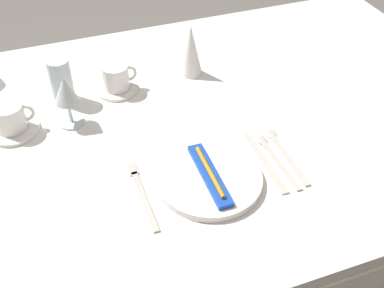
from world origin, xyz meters
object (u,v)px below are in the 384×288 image
spoon_soup (273,154)px  drink_tumbler (62,83)px  toothbrush_package (210,174)px  spoon_dessert (282,149)px  dinner_plate (209,179)px  fork_outer (142,192)px  napkin_folded (191,50)px  coffee_cup_left (116,77)px  wine_glass_centre (66,93)px  dinner_knife (266,163)px  coffee_cup_right (11,117)px

spoon_soup → drink_tumbler: drink_tumbler is taller
toothbrush_package → spoon_dessert: 0.22m
dinner_plate → fork_outer: 0.16m
dinner_plate → spoon_dessert: size_ratio=1.13×
spoon_dessert → napkin_folded: size_ratio=1.36×
coffee_cup_left → drink_tumbler: bearing=178.1°
dinner_plate → toothbrush_package: toothbrush_package is taller
spoon_soup → napkin_folded: napkin_folded is taller
spoon_dessert → wine_glass_centre: 0.57m
toothbrush_package → napkin_folded: (0.12, 0.45, 0.05)m
coffee_cup_left → napkin_folded: napkin_folded is taller
dinner_knife → spoon_dessert: bearing=28.3°
drink_tumbler → napkin_folded: 0.39m
spoon_dessert → wine_glass_centre: size_ratio=1.53×
dinner_plate → spoon_dessert: bearing=11.7°
dinner_plate → coffee_cup_left: 0.46m
spoon_soup → napkin_folded: (-0.07, 0.42, 0.08)m
dinner_plate → toothbrush_package: (-0.00, 0.00, 0.02)m
dinner_plate → coffee_cup_right: (-0.42, 0.35, 0.04)m
spoon_dessert → toothbrush_package: bearing=-168.3°
fork_outer → spoon_dessert: bearing=3.7°
dinner_knife → coffee_cup_left: (-0.27, 0.43, 0.04)m
dinner_knife → spoon_soup: 0.04m
fork_outer → napkin_folded: napkin_folded is taller
dinner_knife → dinner_plate: bearing=-175.8°
fork_outer → dinner_knife: 0.31m
spoon_soup → coffee_cup_right: (-0.60, 0.32, 0.04)m
toothbrush_package → fork_outer: toothbrush_package is taller
spoon_dessert → drink_tumbler: bearing=140.3°
coffee_cup_left → coffee_cup_right: same height
wine_glass_centre → dinner_knife: bearing=-37.4°
dinner_knife → drink_tumbler: (-0.42, 0.44, 0.05)m
toothbrush_package → coffee_cup_left: coffee_cup_left is taller
coffee_cup_left → coffee_cup_right: bearing=-163.1°
fork_outer → toothbrush_package: bearing=-7.2°
fork_outer → spoon_dessert: 0.37m
dinner_knife → napkin_folded: 0.45m
spoon_soup → spoon_dessert: size_ratio=0.96×
fork_outer → spoon_dessert: (0.37, 0.02, 0.00)m
wine_glass_centre → drink_tumbler: 0.12m
fork_outer → coffee_cup_right: (-0.26, 0.33, 0.04)m
dinner_knife → coffee_cup_right: (-0.57, 0.34, 0.04)m
dinner_plate → spoon_dessert: 0.22m
coffee_cup_left → drink_tumbler: 0.15m
fork_outer → dinner_plate: bearing=-7.2°
coffee_cup_right → drink_tumbler: bearing=33.3°
fork_outer → drink_tumbler: size_ratio=1.69×
fork_outer → wine_glass_centre: 0.34m
spoon_soup → napkin_folded: 0.43m
toothbrush_package → spoon_dessert: (0.21, 0.04, -0.02)m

